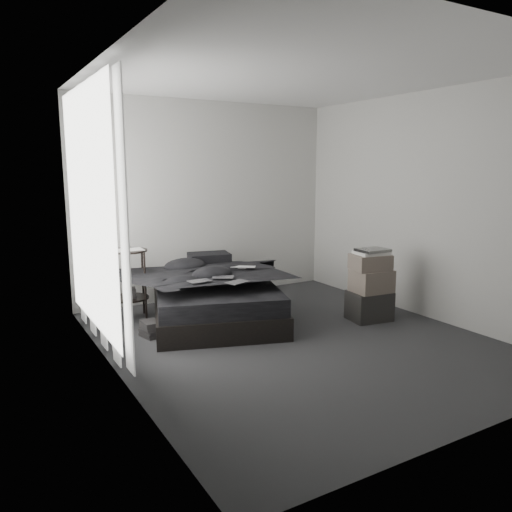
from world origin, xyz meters
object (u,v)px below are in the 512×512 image
bed (215,310)px  side_stand (129,285)px  laptop (243,263)px  box_lower (369,306)px

bed → side_stand: side_stand is taller
laptop → box_lower: laptop is taller
bed → laptop: size_ratio=6.24×
laptop → box_lower: size_ratio=0.63×
bed → side_stand: size_ratio=2.23×
side_stand → box_lower: bearing=-31.1°
bed → side_stand: 1.03m
side_stand → laptop: bearing=-28.0°
bed → side_stand: bearing=164.5°
side_stand → box_lower: 2.78m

